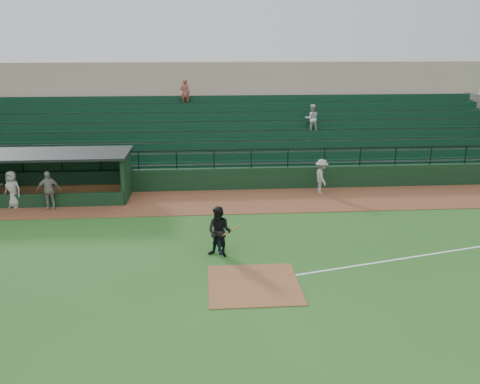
{
  "coord_description": "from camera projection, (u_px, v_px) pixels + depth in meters",
  "views": [
    {
      "loc": [
        -1.57,
        -15.62,
        7.62
      ],
      "look_at": [
        0.0,
        5.0,
        1.4
      ],
      "focal_mm": 36.92,
      "sensor_mm": 36.0,
      "label": 1
    }
  ],
  "objects": [
    {
      "name": "dugout_player_a",
      "position": [
        49.0,
        190.0,
        23.42
      ],
      "size": [
        1.14,
        0.61,
        1.85
      ],
      "primitive_type": "imported",
      "rotation": [
        0.0,
        0.0,
        0.15
      ],
      "color": "gray",
      "rests_on": "warning_track"
    },
    {
      "name": "umpire",
      "position": [
        219.0,
        232.0,
        18.2
      ],
      "size": [
        1.15,
        1.04,
        1.92
      ],
      "primitive_type": "imported",
      "rotation": [
        0.0,
        0.0,
        -0.4
      ],
      "color": "black",
      "rests_on": "ground"
    },
    {
      "name": "foul_line",
      "position": [
        455.0,
        251.0,
        18.95
      ],
      "size": [
        17.49,
        4.44,
        0.01
      ],
      "primitive_type": "cube",
      "rotation": [
        0.0,
        0.0,
        0.24
      ],
      "color": "white",
      "rests_on": "ground"
    },
    {
      "name": "stadium_structure",
      "position": [
        227.0,
        129.0,
        32.27
      ],
      "size": [
        38.0,
        13.08,
        6.4
      ],
      "color": "black",
      "rests_on": "ground"
    },
    {
      "name": "dugout",
      "position": [
        44.0,
        172.0,
        25.26
      ],
      "size": [
        8.9,
        3.2,
        2.42
      ],
      "color": "black",
      "rests_on": "ground"
    },
    {
      "name": "ground",
      "position": [
        251.0,
        271.0,
        17.22
      ],
      "size": [
        90.0,
        90.0,
        0.0
      ],
      "primitive_type": "plane",
      "color": "#23561C",
      "rests_on": "ground"
    },
    {
      "name": "batter_at_plate",
      "position": [
        220.0,
        231.0,
        18.52
      ],
      "size": [
        1.06,
        0.72,
        1.77
      ],
      "color": "black",
      "rests_on": "ground"
    },
    {
      "name": "dugout_player_b",
      "position": [
        13.0,
        189.0,
        23.66
      ],
      "size": [
        1.03,
        0.84,
        1.8
      ],
      "primitive_type": "imported",
      "rotation": [
        0.0,
        0.0,
        -0.35
      ],
      "color": "#A59F9A",
      "rests_on": "warning_track"
    },
    {
      "name": "home_plate_dirt",
      "position": [
        254.0,
        284.0,
        16.26
      ],
      "size": [
        3.0,
        3.0,
        0.03
      ],
      "primitive_type": "cube",
      "color": "brown",
      "rests_on": "ground"
    },
    {
      "name": "warning_track",
      "position": [
        235.0,
        201.0,
        24.86
      ],
      "size": [
        40.0,
        4.0,
        0.03
      ],
      "primitive_type": "cube",
      "color": "brown",
      "rests_on": "ground"
    },
    {
      "name": "runner",
      "position": [
        321.0,
        177.0,
        25.83
      ],
      "size": [
        0.73,
        1.22,
        1.85
      ],
      "primitive_type": "imported",
      "rotation": [
        0.0,
        0.0,
        1.6
      ],
      "color": "gray",
      "rests_on": "warning_track"
    }
  ]
}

